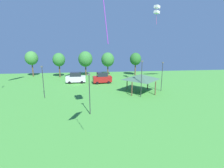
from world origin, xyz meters
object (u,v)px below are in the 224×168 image
at_px(parked_car_second_from_left, 102,78).
at_px(parked_car_leftmost, 76,78).
at_px(light_post_3, 90,92).
at_px(treeline_tree_0, 31,58).
at_px(treeline_tree_1, 59,60).
at_px(park_pavilion, 141,77).
at_px(light_post_0, 162,75).
at_px(light_post_2, 43,80).
at_px(light_post_1, 142,77).
at_px(treeline_tree_4, 136,59).
at_px(treeline_tree_2, 85,59).
at_px(kite_flying_1, 157,10).
at_px(treeline_tree_3, 108,60).

bearing_deg(parked_car_second_from_left, parked_car_leftmost, 163.19).
xyz_separation_m(light_post_3, treeline_tree_0, (-16.64, 29.66, 2.05)).
height_order(treeline_tree_0, treeline_tree_1, treeline_tree_0).
relative_size(park_pavilion, light_post_0, 0.99).
relative_size(light_post_0, light_post_2, 1.03).
xyz_separation_m(light_post_1, treeline_tree_4, (4.20, 21.30, 1.18)).
relative_size(light_post_1, treeline_tree_2, 0.91).
bearing_deg(light_post_2, light_post_3, -45.19).
bearing_deg(treeline_tree_1, kite_flying_1, -30.84).
distance_m(light_post_1, treeline_tree_1, 27.42).
bearing_deg(treeline_tree_2, light_post_3, -87.16).
xyz_separation_m(parked_car_leftmost, parked_car_second_from_left, (6.37, -1.07, 0.04)).
xyz_separation_m(kite_flying_1, treeline_tree_3, (-8.71, 15.45, -11.51)).
distance_m(light_post_2, light_post_3, 11.46).
distance_m(treeline_tree_1, treeline_tree_4, 21.97).
height_order(parked_car_second_from_left, treeline_tree_2, treeline_tree_2).
height_order(kite_flying_1, treeline_tree_2, kite_flying_1).
height_order(light_post_2, light_post_3, light_post_2).
bearing_deg(light_post_1, park_pavilion, 76.28).
relative_size(kite_flying_1, treeline_tree_4, 0.55).
bearing_deg(treeline_tree_4, light_post_3, -115.21).
distance_m(light_post_2, treeline_tree_4, 29.29).
bearing_deg(light_post_1, treeline_tree_1, 130.46).
distance_m(light_post_3, treeline_tree_4, 31.15).
relative_size(light_post_3, treeline_tree_3, 0.84).
relative_size(parked_car_second_from_left, treeline_tree_3, 0.69).
bearing_deg(light_post_2, treeline_tree_4, 43.18).
distance_m(light_post_0, treeline_tree_2, 24.73).
xyz_separation_m(light_post_2, treeline_tree_3, (13.22, 21.52, 1.38)).
bearing_deg(light_post_0, treeline_tree_3, 115.29).
bearing_deg(parked_car_second_from_left, light_post_3, -105.73).
xyz_separation_m(light_post_3, treeline_tree_2, (-1.46, 29.37, 1.68)).
bearing_deg(kite_flying_1, light_post_2, -164.53).
relative_size(light_post_3, treeline_tree_4, 0.84).
height_order(light_post_0, treeline_tree_3, treeline_tree_3).
relative_size(light_post_2, treeline_tree_2, 0.80).
distance_m(parked_car_second_from_left, light_post_2, 15.30).
bearing_deg(light_post_2, treeline_tree_2, 72.69).
height_order(light_post_3, treeline_tree_1, treeline_tree_1).
distance_m(treeline_tree_0, treeline_tree_4, 29.93).
distance_m(light_post_1, light_post_3, 11.36).
distance_m(park_pavilion, treeline_tree_2, 22.47).
xyz_separation_m(kite_flying_1, treeline_tree_4, (-0.61, 13.94, -11.30)).
distance_m(light_post_1, treeline_tree_0, 34.40).
bearing_deg(treeline_tree_2, treeline_tree_3, 2.42).
xyz_separation_m(kite_flying_1, light_post_3, (-13.85, -14.20, -12.93)).
distance_m(park_pavilion, light_post_0, 4.46).
height_order(park_pavilion, treeline_tree_0, treeline_tree_0).
bearing_deg(light_post_1, treeline_tree_2, 115.01).
distance_m(parked_car_second_from_left, light_post_0, 14.35).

